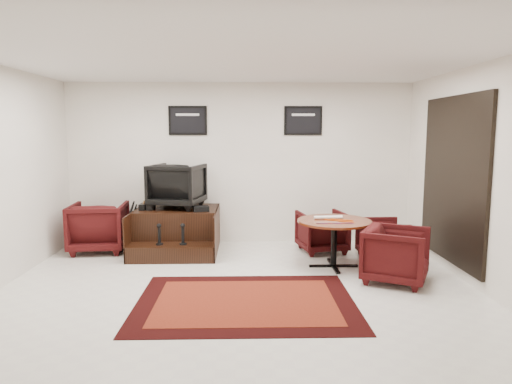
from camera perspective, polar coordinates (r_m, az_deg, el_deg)
The scene contains 16 objects.
ground at distance 5.85m, azimuth -2.21°, elevation -12.03°, with size 6.00×6.00×0.00m, color silver.
room_shell at distance 5.65m, azimuth 1.88°, elevation 5.77°, with size 6.02×5.02×2.81m.
area_rug at distance 5.43m, azimuth -1.30°, elevation -13.56°, with size 2.52×1.89×0.01m.
shine_podium at distance 7.68m, azimuth -9.84°, elevation -4.87°, with size 1.35×1.39×0.70m.
shine_chair at distance 7.69m, azimuth -9.82°, elevation 1.08°, with size 0.80×0.75×0.82m, color black.
shoes_pair at distance 7.66m, azimuth -13.45°, elevation -1.77°, with size 0.23×0.27×0.10m.
polish_kit at distance 7.33m, azimuth -6.88°, elevation -2.09°, with size 0.24×0.17×0.08m, color black.
umbrella_black at distance 7.73m, azimuth -15.86°, elevation -4.08°, with size 0.33×0.12×0.88m, color black, non-canonical shape.
umbrella_hooked at distance 7.82m, azimuth -15.49°, elevation -4.20°, with size 0.30×0.11×0.81m, color black, non-canonical shape.
armchair_side at distance 7.95m, azimuth -19.05°, elevation -3.86°, with size 0.86×0.81×0.89m, color black.
meeting_table at distance 6.69m, azimuth 9.75°, elevation -4.22°, with size 1.06×1.06×0.69m.
table_chair_back at distance 7.58m, azimuth 8.24°, elevation -4.65°, with size 0.72×0.67×0.74m, color black.
table_chair_window at distance 7.34m, azimuth 15.56°, elevation -5.47°, with size 0.67×0.62×0.69m, color black.
table_chair_corner at distance 6.28m, azimuth 17.12°, elevation -7.20°, with size 0.77×0.73×0.80m, color black.
paper_roll at distance 6.74m, azimuth 9.02°, elevation -3.15°, with size 0.05×0.05×0.42m, color white.
table_clutter at distance 6.61m, azimuth 10.13°, elevation -3.57°, with size 0.56×0.38×0.01m.
Camera 1 is at (0.09, -5.51, 1.96)m, focal length 32.00 mm.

